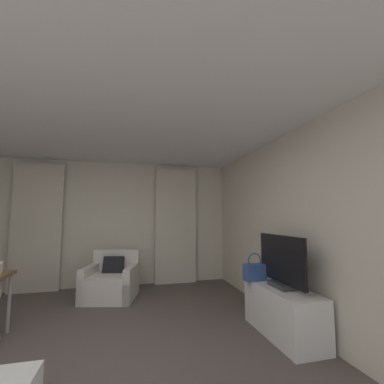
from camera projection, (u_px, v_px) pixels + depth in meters
name	position (u px, v px, depth m)	size (l,w,h in m)	color
ground_plane	(85.00, 373.00, 2.34)	(12.00, 12.00, 0.00)	#564C47
wall_window	(111.00, 223.00, 5.39)	(5.12, 0.06, 2.60)	beige
wall_right	(312.00, 228.00, 3.07)	(0.06, 6.12, 2.60)	beige
ceiling	(95.00, 100.00, 2.59)	(5.12, 6.12, 0.06)	white
curtain_left_panel	(37.00, 226.00, 4.93)	(0.90, 0.06, 2.50)	beige
curtain_right_panel	(176.00, 225.00, 5.59)	(0.90, 0.06, 2.50)	beige
armchair	(111.00, 282.00, 4.50)	(1.02, 1.00, 0.81)	silver
tv_console	(283.00, 311.00, 3.09)	(0.47, 1.12, 0.57)	white
tv_flatscreen	(281.00, 263.00, 3.14)	(0.20, 0.91, 0.64)	#333338
handbag_primary	(255.00, 271.00, 3.47)	(0.30, 0.14, 0.37)	#335193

